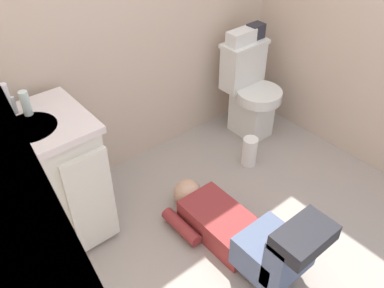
{
  "coord_description": "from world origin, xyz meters",
  "views": [
    {
      "loc": [
        -1.26,
        -1.05,
        2.0
      ],
      "look_at": [
        0.01,
        0.48,
        0.45
      ],
      "focal_mm": 38.1,
      "sensor_mm": 36.0,
      "label": 1
    }
  ],
  "objects": [
    {
      "name": "ground_plane",
      "position": [
        0.0,
        0.0,
        -0.02
      ],
      "size": [
        2.98,
        3.17,
        0.04
      ],
      "primitive_type": "cube",
      "color": "#9D9288"
    },
    {
      "name": "toilet",
      "position": [
        0.85,
        0.79,
        0.37
      ],
      "size": [
        0.36,
        0.46,
        0.75
      ],
      "color": "silver",
      "rests_on": "ground_plane"
    },
    {
      "name": "vanity_cabinet",
      "position": [
        -0.83,
        0.76,
        0.42
      ],
      "size": [
        0.6,
        0.53,
        0.82
      ],
      "color": "silver",
      "rests_on": "ground_plane"
    },
    {
      "name": "faucet",
      "position": [
        -0.83,
        0.91,
        0.87
      ],
      "size": [
        0.02,
        0.02,
        0.1
      ],
      "primitive_type": "cylinder",
      "color": "silver",
      "rests_on": "vanity_cabinet"
    },
    {
      "name": "person_plumber",
      "position": [
        -0.06,
        -0.07,
        0.18
      ],
      "size": [
        0.39,
        1.06,
        0.52
      ],
      "color": "maroon",
      "rests_on": "ground_plane"
    },
    {
      "name": "tissue_box",
      "position": [
        0.81,
        0.88,
        0.8
      ],
      "size": [
        0.22,
        0.11,
        0.1
      ],
      "primitive_type": "cube",
      "color": "silver",
      "rests_on": "toilet"
    },
    {
      "name": "toiletry_bag",
      "position": [
        0.96,
        0.88,
        0.81
      ],
      "size": [
        0.12,
        0.09,
        0.11
      ],
      "primitive_type": "cube",
      "color": "#26262D",
      "rests_on": "toilet"
    },
    {
      "name": "bottle_white",
      "position": [
        -0.86,
        0.92,
        0.91
      ],
      "size": [
        0.04,
        0.04,
        0.18
      ],
      "primitive_type": "cylinder",
      "color": "white",
      "rests_on": "vanity_cabinet"
    },
    {
      "name": "bottle_clear",
      "position": [
        -0.79,
        0.86,
        0.89
      ],
      "size": [
        0.05,
        0.05,
        0.14
      ],
      "primitive_type": "cylinder",
      "color": "silver",
      "rests_on": "vanity_cabinet"
    },
    {
      "name": "paper_towel_roll",
      "position": [
        0.55,
        0.47,
        0.11
      ],
      "size": [
        0.11,
        0.11,
        0.23
      ],
      "primitive_type": "cylinder",
      "color": "white",
      "rests_on": "ground_plane"
    }
  ]
}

